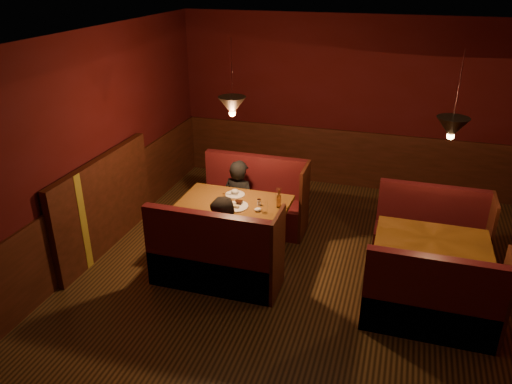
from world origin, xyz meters
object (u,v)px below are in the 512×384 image
(main_bench_near, at_px, (215,262))
(second_bench_near, at_px, (431,307))
(main_bench_far, at_px, (255,205))
(second_bench_far, at_px, (430,237))
(main_table, at_px, (236,214))
(diner_a, at_px, (239,185))
(diner_b, at_px, (225,227))
(second_table, at_px, (431,252))

(main_bench_near, relative_size, second_bench_near, 1.12)
(second_bench_near, bearing_deg, main_bench_far, 145.16)
(main_bench_near, bearing_deg, main_bench_far, 90.00)
(main_bench_far, height_order, second_bench_near, main_bench_far)
(main_bench_far, distance_m, second_bench_far, 2.49)
(main_table, bearing_deg, second_bench_far, 13.72)
(second_bench_near, xyz_separation_m, diner_a, (-2.65, 1.52, 0.41))
(main_bench_far, height_order, diner_a, diner_a)
(second_bench_far, height_order, second_bench_near, same)
(second_bench_near, distance_m, diner_a, 3.08)
(main_bench_near, distance_m, diner_b, 0.44)
(second_table, height_order, diner_b, diner_b)
(second_bench_far, bearing_deg, second_bench_near, -90.00)
(second_bench_far, height_order, diner_a, diner_a)
(main_bench_near, distance_m, second_bench_near, 2.48)
(second_bench_near, height_order, diner_b, diner_b)
(main_bench_far, relative_size, second_table, 1.23)
(main_bench_near, xyz_separation_m, diner_a, (-0.17, 1.42, 0.39))
(main_bench_far, relative_size, diner_a, 1.08)
(main_bench_near, height_order, diner_b, diner_b)
(main_table, xyz_separation_m, second_table, (2.47, -0.15, -0.06))
(second_bench_far, bearing_deg, diner_a, 180.00)
(main_bench_near, relative_size, diner_b, 1.09)
(second_bench_far, xyz_separation_m, diner_a, (-2.65, 0.00, 0.41))
(main_table, height_order, main_bench_near, main_bench_near)
(second_bench_near, bearing_deg, diner_b, 172.41)
(second_table, bearing_deg, main_table, 176.45)
(diner_a, bearing_deg, main_table, 119.36)
(main_bench_near, bearing_deg, second_bench_near, -2.37)
(diner_a, relative_size, diner_b, 1.01)
(main_bench_far, relative_size, diner_b, 1.09)
(main_table, bearing_deg, second_table, -3.55)
(main_table, distance_m, second_table, 2.47)
(diner_a, distance_m, diner_b, 1.23)
(main_bench_far, bearing_deg, main_table, -91.05)
(main_table, relative_size, second_bench_far, 1.01)
(main_bench_near, height_order, second_bench_near, main_bench_near)
(second_table, bearing_deg, diner_b, -169.55)
(main_bench_far, distance_m, second_bench_near, 3.02)
(main_table, relative_size, diner_b, 1.00)
(main_table, distance_m, second_bench_near, 2.67)
(second_bench_far, bearing_deg, second_table, -92.20)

